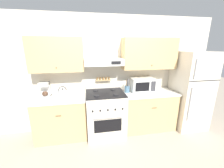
# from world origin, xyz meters

# --- Properties ---
(ground_plane) EXTENTS (16.00, 16.00, 0.00)m
(ground_plane) POSITION_xyz_m (0.00, 0.00, 0.00)
(ground_plane) COLOR #B2A38E
(wall_back) EXTENTS (5.20, 0.46, 2.55)m
(wall_back) POSITION_xyz_m (0.04, 0.58, 1.43)
(wall_back) COLOR beige
(wall_back) RESTS_ON ground_plane
(counter_left) EXTENTS (1.04, 0.62, 0.89)m
(counter_left) POSITION_xyz_m (-0.92, 0.31, 0.45)
(counter_left) COLOR tan
(counter_left) RESTS_ON ground_plane
(counter_right) EXTENTS (1.21, 0.62, 0.89)m
(counter_right) POSITION_xyz_m (1.01, 0.31, 0.45)
(counter_right) COLOR tan
(counter_right) RESTS_ON ground_plane
(stove_range) EXTENTS (0.79, 0.74, 1.08)m
(stove_range) POSITION_xyz_m (-0.00, 0.25, 0.49)
(stove_range) COLOR beige
(stove_range) RESTS_ON ground_plane
(refrigerator) EXTENTS (0.73, 0.74, 1.79)m
(refrigerator) POSITION_xyz_m (2.01, 0.24, 0.90)
(refrigerator) COLOR beige
(refrigerator) RESTS_ON ground_plane
(tea_kettle) EXTENTS (0.24, 0.19, 0.21)m
(tea_kettle) POSITION_xyz_m (-0.87, 0.40, 0.97)
(tea_kettle) COLOR #B7B7BC
(tea_kettle) RESTS_ON counter_left
(coffee_maker) EXTENTS (0.18, 0.22, 0.31)m
(coffee_maker) POSITION_xyz_m (-1.21, 0.43, 1.05)
(coffee_maker) COLOR white
(coffee_maker) RESTS_ON counter_left
(microwave) EXTENTS (0.53, 0.36, 0.31)m
(microwave) POSITION_xyz_m (0.88, 0.42, 1.05)
(microwave) COLOR white
(microwave) RESTS_ON counter_right
(utensil_crock) EXTENTS (0.12, 0.12, 0.30)m
(utensil_crock) POSITION_xyz_m (0.52, 0.40, 0.97)
(utensil_crock) COLOR slate
(utensil_crock) RESTS_ON counter_right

